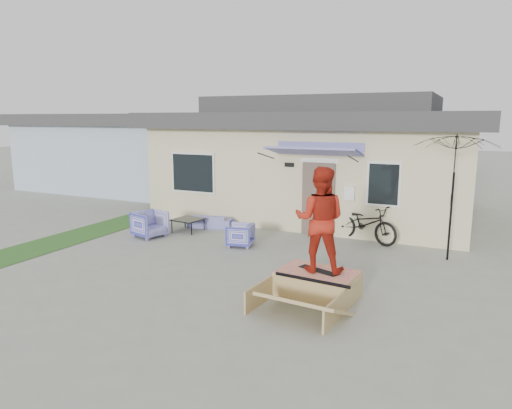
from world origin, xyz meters
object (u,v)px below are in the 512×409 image
at_px(coffee_table, 188,225).
at_px(bicycle, 365,219).
at_px(loveseat, 210,219).
at_px(armchair_left, 150,223).
at_px(armchair_right, 240,234).
at_px(skateboard, 319,270).
at_px(skater, 320,218).
at_px(skate_ramp, 317,284).
at_px(patio_umbrella, 453,187).

height_order(coffee_table, bicycle, bicycle).
height_order(loveseat, coffee_table, loveseat).
height_order(armchair_left, armchair_right, armchair_left).
relative_size(loveseat, armchair_left, 1.66).
height_order(armchair_left, bicycle, bicycle).
distance_m(skateboard, skater, 1.01).
relative_size(loveseat, skate_ramp, 0.71).
bearing_deg(armchair_left, skate_ramp, -95.35).
height_order(patio_umbrella, skateboard, patio_umbrella).
bearing_deg(bicycle, skater, -157.61).
height_order(loveseat, armchair_left, armchair_left).
bearing_deg(skate_ramp, bicycle, 95.94).
distance_m(skate_ramp, skateboard, 0.27).
relative_size(skate_ramp, skater, 0.98).
xyz_separation_m(armchair_left, skate_ramp, (5.67, -2.22, -0.17)).
distance_m(coffee_table, bicycle, 5.16).
relative_size(armchair_left, skate_ramp, 0.43).
xyz_separation_m(patio_umbrella, skate_ramp, (-2.11, -3.52, -1.51)).
xyz_separation_m(armchair_right, bicycle, (2.87, 1.87, 0.30)).
bearing_deg(loveseat, armchair_left, 47.79).
height_order(skateboard, skater, skater).
distance_m(patio_umbrella, skateboard, 4.25).
distance_m(loveseat, armchair_left, 1.99).
bearing_deg(armchair_right, armchair_left, -96.80).
xyz_separation_m(coffee_table, skateboard, (5.07, -3.19, 0.32)).
xyz_separation_m(armchair_right, skateboard, (2.92, -2.41, 0.18)).
xyz_separation_m(coffee_table, patio_umbrella, (7.17, 0.29, 1.56)).
relative_size(coffee_table, patio_umbrella, 0.35).
relative_size(skateboard, skater, 0.42).
bearing_deg(skater, armchair_right, -48.31).
relative_size(armchair_right, skate_ramp, 0.34).
relative_size(coffee_table, skate_ramp, 0.40).
height_order(loveseat, bicycle, bicycle).
height_order(armchair_right, skate_ramp, armchair_right).
height_order(armchair_left, patio_umbrella, patio_umbrella).
bearing_deg(armchair_left, armchair_right, -69.05).
distance_m(loveseat, skate_ramp, 6.17).
xyz_separation_m(loveseat, skate_ramp, (4.72, -3.96, -0.02)).
relative_size(armchair_right, patio_umbrella, 0.30).
bearing_deg(armchair_right, skateboard, 38.70).
distance_m(loveseat, skateboard, 6.14).
distance_m(coffee_table, skateboard, 6.00).
bearing_deg(bicycle, loveseat, 116.22).
distance_m(armchair_left, skater, 6.18).
distance_m(loveseat, skater, 6.26).
relative_size(loveseat, armchair_right, 2.05).
height_order(bicycle, skater, skater).
height_order(armchair_right, skater, skater).
distance_m(armchair_right, bicycle, 3.44).
bearing_deg(patio_umbrella, armchair_right, -167.99).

